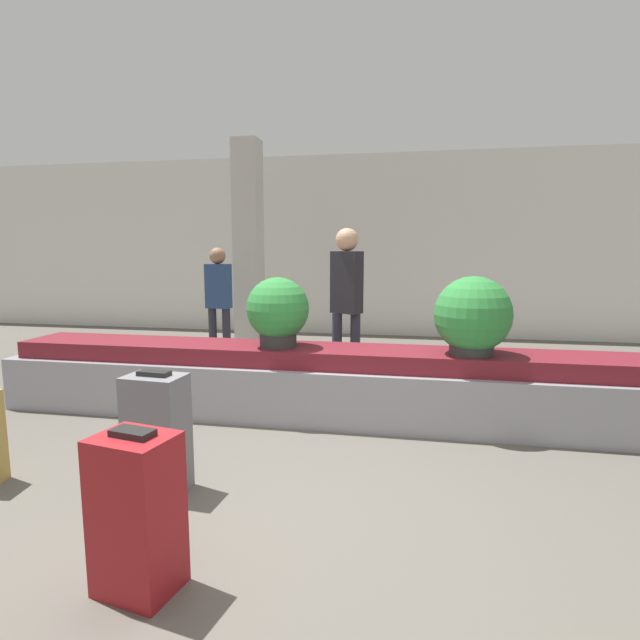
{
  "coord_description": "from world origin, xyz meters",
  "views": [
    {
      "loc": [
        0.84,
        -2.71,
        1.54
      ],
      "look_at": [
        0.0,
        1.66,
        0.91
      ],
      "focal_mm": 28.0,
      "sensor_mm": 36.0,
      "label": 1
    }
  ],
  "objects": [
    {
      "name": "ground_plane",
      "position": [
        0.0,
        0.0,
        0.0
      ],
      "size": [
        18.0,
        18.0,
        0.0
      ],
      "primitive_type": "plane",
      "color": "#59544C"
    },
    {
      "name": "back_wall",
      "position": [
        0.0,
        6.3,
        1.6
      ],
      "size": [
        18.0,
        0.06,
        3.2
      ],
      "color": "silver",
      "rests_on": "ground_plane"
    },
    {
      "name": "carousel",
      "position": [
        0.0,
        1.66,
        0.31
      ],
      "size": [
        6.07,
        0.75,
        0.66
      ],
      "color": "gray",
      "rests_on": "ground_plane"
    },
    {
      "name": "pillar",
      "position": [
        -1.74,
        4.79,
        1.6
      ],
      "size": [
        0.39,
        0.39,
        3.2
      ],
      "color": "beige",
      "rests_on": "ground_plane"
    },
    {
      "name": "suitcase_0",
      "position": [
        -0.36,
        -0.82,
        0.37
      ],
      "size": [
        0.39,
        0.34,
        0.76
      ],
      "rotation": [
        0.0,
        0.0,
        -0.18
      ],
      "color": "maroon",
      "rests_on": "ground_plane"
    },
    {
      "name": "suitcase_1",
      "position": [
        -0.75,
        0.07,
        0.38
      ],
      "size": [
        0.38,
        0.28,
        0.79
      ],
      "rotation": [
        0.0,
        0.0,
        -0.07
      ],
      "color": "slate",
      "rests_on": "ground_plane"
    },
    {
      "name": "potted_plant_0",
      "position": [
        -0.38,
        1.61,
        0.98
      ],
      "size": [
        0.57,
        0.57,
        0.64
      ],
      "color": "#2D2D2D",
      "rests_on": "carousel"
    },
    {
      "name": "potted_plant_1",
      "position": [
        1.32,
        1.59,
        0.98
      ],
      "size": [
        0.64,
        0.64,
        0.66
      ],
      "color": "#2D2D2D",
      "rests_on": "carousel"
    },
    {
      "name": "traveler_0",
      "position": [
        0.1,
        2.67,
        1.07
      ],
      "size": [
        0.37,
        0.3,
        1.77
      ],
      "rotation": [
        0.0,
        0.0,
        2.7
      ],
      "color": "#282833",
      "rests_on": "ground_plane"
    },
    {
      "name": "traveler_1",
      "position": [
        -1.77,
        3.62,
        0.92
      ],
      "size": [
        0.34,
        0.22,
        1.56
      ],
      "rotation": [
        0.0,
        0.0,
        -0.13
      ],
      "color": "#282833",
      "rests_on": "ground_plane"
    }
  ]
}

